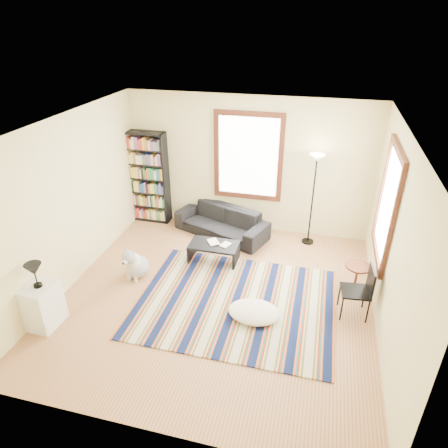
% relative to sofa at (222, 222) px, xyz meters
% --- Properties ---
extents(floor, '(5.00, 5.00, 0.10)m').
position_rel_sofa_xyz_m(floor, '(0.44, -2.05, -0.34)').
color(floor, '#B18251').
rests_on(floor, ground).
extents(ceiling, '(5.00, 5.00, 0.10)m').
position_rel_sofa_xyz_m(ceiling, '(0.44, -2.05, 2.56)').
color(ceiling, white).
rests_on(ceiling, floor).
extents(wall_back, '(5.00, 0.10, 2.80)m').
position_rel_sofa_xyz_m(wall_back, '(0.44, 0.50, 1.11)').
color(wall_back, beige).
rests_on(wall_back, floor).
extents(wall_front, '(5.00, 0.10, 2.80)m').
position_rel_sofa_xyz_m(wall_front, '(0.44, -4.60, 1.11)').
color(wall_front, beige).
rests_on(wall_front, floor).
extents(wall_left, '(0.10, 5.00, 2.80)m').
position_rel_sofa_xyz_m(wall_left, '(-2.11, -2.05, 1.11)').
color(wall_left, beige).
rests_on(wall_left, floor).
extents(wall_right, '(0.10, 5.00, 2.80)m').
position_rel_sofa_xyz_m(wall_right, '(2.99, -2.05, 1.11)').
color(wall_right, beige).
rests_on(wall_right, floor).
extents(window_back, '(1.20, 0.06, 1.60)m').
position_rel_sofa_xyz_m(window_back, '(0.44, 0.42, 1.31)').
color(window_back, white).
rests_on(window_back, wall_back).
extents(window_right, '(0.06, 1.20, 1.60)m').
position_rel_sofa_xyz_m(window_right, '(2.91, -1.25, 1.31)').
color(window_right, white).
rests_on(window_right, wall_right).
extents(rug, '(3.14, 2.51, 0.02)m').
position_rel_sofa_xyz_m(rug, '(0.78, -2.13, -0.28)').
color(rug, '#0C163C').
rests_on(rug, floor).
extents(sofa, '(2.10, 1.40, 0.57)m').
position_rel_sofa_xyz_m(sofa, '(0.00, 0.00, 0.00)').
color(sofa, black).
rests_on(sofa, floor).
extents(bookshelf, '(0.90, 0.30, 2.00)m').
position_rel_sofa_xyz_m(bookshelf, '(-1.72, 0.27, 0.71)').
color(bookshelf, black).
rests_on(bookshelf, floor).
extents(coffee_table, '(1.00, 0.71, 0.36)m').
position_rel_sofa_xyz_m(coffee_table, '(0.12, -1.03, -0.11)').
color(coffee_table, black).
rests_on(coffee_table, floor).
extents(book_a, '(0.31, 0.29, 0.02)m').
position_rel_sofa_xyz_m(book_a, '(0.02, -1.03, 0.09)').
color(book_a, beige).
rests_on(book_a, coffee_table).
extents(book_b, '(0.22, 0.25, 0.02)m').
position_rel_sofa_xyz_m(book_b, '(0.27, -0.98, 0.08)').
color(book_b, beige).
rests_on(book_b, coffee_table).
extents(floor_cushion, '(0.86, 0.68, 0.20)m').
position_rel_sofa_xyz_m(floor_cushion, '(1.13, -2.40, -0.19)').
color(floor_cushion, silver).
rests_on(floor_cushion, floor).
extents(floor_lamp, '(0.38, 0.38, 1.86)m').
position_rel_sofa_xyz_m(floor_lamp, '(1.79, 0.10, 0.64)').
color(floor_lamp, black).
rests_on(floor_lamp, floor).
extents(side_table, '(0.43, 0.43, 0.54)m').
position_rel_sofa_xyz_m(side_table, '(2.64, -1.39, -0.02)').
color(side_table, '#481A12').
rests_on(side_table, floor).
extents(folding_chair, '(0.46, 0.44, 0.86)m').
position_rel_sofa_xyz_m(folding_chair, '(2.59, -1.94, 0.14)').
color(folding_chair, black).
rests_on(folding_chair, floor).
extents(white_cabinet, '(0.40, 0.52, 0.70)m').
position_rel_sofa_xyz_m(white_cabinet, '(-1.86, -3.31, 0.06)').
color(white_cabinet, white).
rests_on(white_cabinet, floor).
extents(table_lamp, '(0.28, 0.28, 0.38)m').
position_rel_sofa_xyz_m(table_lamp, '(-1.86, -3.31, 0.60)').
color(table_lamp, black).
rests_on(table_lamp, white_cabinet).
extents(dog, '(0.51, 0.67, 0.62)m').
position_rel_sofa_xyz_m(dog, '(-1.07, -1.82, 0.02)').
color(dog, silver).
rests_on(dog, floor).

